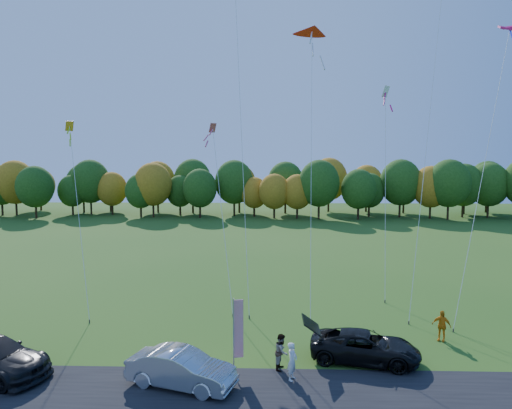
{
  "coord_description": "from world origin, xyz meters",
  "views": [
    {
      "loc": [
        0.84,
        -21.38,
        9.73
      ],
      "look_at": [
        0.0,
        6.0,
        7.0
      ],
      "focal_mm": 32.0,
      "sensor_mm": 36.0,
      "label": 1
    }
  ],
  "objects_px": {
    "person_east": "(442,326)",
    "black_suv": "(365,347)",
    "feather_flag": "(237,328)",
    "silver_sedan": "(181,369)"
  },
  "relations": [
    {
      "from": "person_east",
      "to": "black_suv",
      "type": "bearing_deg",
      "value": -119.44
    },
    {
      "from": "black_suv",
      "to": "feather_flag",
      "type": "distance_m",
      "value": 6.43
    },
    {
      "from": "silver_sedan",
      "to": "person_east",
      "type": "height_order",
      "value": "person_east"
    },
    {
      "from": "silver_sedan",
      "to": "person_east",
      "type": "xyz_separation_m",
      "value": [
        13.01,
        5.32,
        0.05
      ]
    },
    {
      "from": "black_suv",
      "to": "silver_sedan",
      "type": "xyz_separation_m",
      "value": [
        -8.39,
        -2.7,
        0.06
      ]
    },
    {
      "from": "person_east",
      "to": "feather_flag",
      "type": "bearing_deg",
      "value": -127.49
    },
    {
      "from": "black_suv",
      "to": "silver_sedan",
      "type": "relative_size",
      "value": 1.1
    },
    {
      "from": "black_suv",
      "to": "person_east",
      "type": "relative_size",
      "value": 3.11
    },
    {
      "from": "black_suv",
      "to": "silver_sedan",
      "type": "distance_m",
      "value": 8.82
    },
    {
      "from": "person_east",
      "to": "feather_flag",
      "type": "xyz_separation_m",
      "value": [
        -10.68,
        -4.19,
        1.33
      ]
    }
  ]
}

